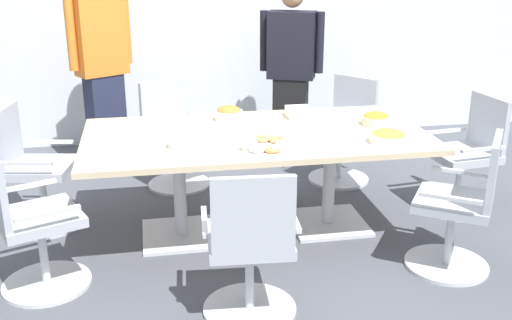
% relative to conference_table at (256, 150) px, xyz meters
% --- Properties ---
extents(ground_plane, '(10.00, 10.00, 0.01)m').
position_rel_conference_table_xyz_m(ground_plane, '(0.00, 0.00, -0.63)').
color(ground_plane, '#4C4F56').
extents(back_wall, '(8.00, 0.10, 2.80)m').
position_rel_conference_table_xyz_m(back_wall, '(0.00, 2.40, 0.77)').
color(back_wall, silver).
rests_on(back_wall, ground).
extents(conference_table, '(2.40, 1.20, 0.75)m').
position_rel_conference_table_xyz_m(conference_table, '(0.00, 0.00, 0.00)').
color(conference_table, '#CCB793').
rests_on(conference_table, ground).
extents(office_chair_0, '(0.74, 0.74, 0.91)m').
position_rel_conference_table_xyz_m(office_chair_0, '(-0.53, 1.05, -0.22)').
color(office_chair_0, silver).
rests_on(office_chair_0, ground).
extents(office_chair_1, '(0.63, 0.63, 0.91)m').
position_rel_conference_table_xyz_m(office_chair_1, '(-1.60, 0.38, -0.22)').
color(office_chair_1, silver).
rests_on(office_chair_1, ground).
extents(office_chair_2, '(0.71, 0.71, 0.91)m').
position_rel_conference_table_xyz_m(office_chair_2, '(-1.47, -0.56, -0.22)').
color(office_chair_2, silver).
rests_on(office_chair_2, ground).
extents(office_chair_3, '(0.58, 0.58, 0.91)m').
position_rel_conference_table_xyz_m(office_chair_3, '(-0.23, -1.09, -0.22)').
color(office_chair_3, silver).
rests_on(office_chair_3, ground).
extents(office_chair_4, '(0.75, 0.75, 0.91)m').
position_rel_conference_table_xyz_m(office_chair_4, '(1.18, -0.79, -0.22)').
color(office_chair_4, silver).
rests_on(office_chair_4, ground).
extents(office_chair_5, '(0.60, 0.60, 0.91)m').
position_rel_conference_table_xyz_m(office_chair_5, '(1.70, 0.10, -0.22)').
color(office_chair_5, silver).
rests_on(office_chair_5, ground).
extents(office_chair_6, '(0.76, 0.76, 0.91)m').
position_rel_conference_table_xyz_m(office_chair_6, '(0.96, 0.91, -0.22)').
color(office_chair_6, silver).
rests_on(office_chair_6, ground).
extents(person_standing_0, '(0.57, 0.41, 1.87)m').
position_rel_conference_table_xyz_m(person_standing_0, '(-1.12, 1.58, 0.36)').
color(person_standing_0, '#232842').
rests_on(person_standing_0, ground).
extents(person_standing_1, '(0.59, 0.37, 1.67)m').
position_rel_conference_table_xyz_m(person_standing_1, '(0.63, 1.59, 0.24)').
color(person_standing_1, black).
rests_on(person_standing_1, ground).
extents(snack_bowl_chips_orange, '(0.21, 0.21, 0.10)m').
position_rel_conference_table_xyz_m(snack_bowl_chips_orange, '(0.90, 0.04, 0.17)').
color(snack_bowl_chips_orange, beige).
rests_on(snack_bowl_chips_orange, conference_table).
extents(snack_bowl_chips_yellow, '(0.25, 0.25, 0.09)m').
position_rel_conference_table_xyz_m(snack_bowl_chips_yellow, '(0.83, -0.38, 0.17)').
color(snack_bowl_chips_yellow, white).
rests_on(snack_bowl_chips_yellow, conference_table).
extents(snack_bowl_pretzels, '(0.21, 0.21, 0.11)m').
position_rel_conference_table_xyz_m(snack_bowl_pretzels, '(-0.14, 0.36, 0.18)').
color(snack_bowl_pretzels, white).
rests_on(snack_bowl_pretzels, conference_table).
extents(donut_platter, '(0.34, 0.34, 0.04)m').
position_rel_conference_table_xyz_m(donut_platter, '(0.00, -0.35, 0.15)').
color(donut_platter, white).
rests_on(donut_platter, conference_table).
extents(plate_stack, '(0.23, 0.23, 0.04)m').
position_rel_conference_table_xyz_m(plate_stack, '(-0.51, -0.21, 0.15)').
color(plate_stack, white).
rests_on(plate_stack, conference_table).
extents(napkin_pile, '(0.18, 0.18, 0.08)m').
position_rel_conference_table_xyz_m(napkin_pile, '(0.40, 0.35, 0.16)').
color(napkin_pile, white).
rests_on(napkin_pile, conference_table).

